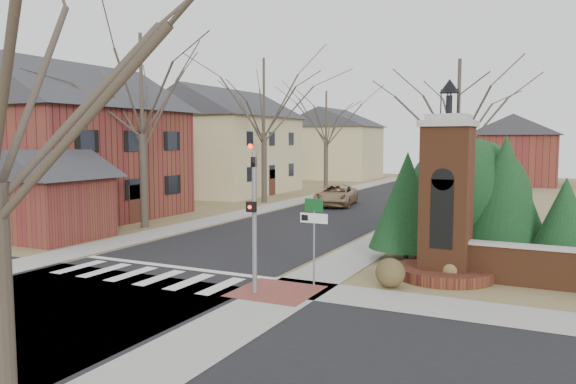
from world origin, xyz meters
The scene contains 28 objects.
ground centered at (0.00, 0.00, 0.00)m, with size 120.00×120.00×0.00m, color olive.
main_street centered at (0.00, 22.00, 0.01)m, with size 8.00×70.00×0.01m, color black.
cross_street centered at (0.00, -3.00, 0.01)m, with size 120.00×8.00×0.01m, color black.
crosswalk_zone centered at (0.00, 0.80, 0.01)m, with size 8.00×2.20×0.02m, color silver.
stop_bar centered at (0.00, 2.30, 0.01)m, with size 8.00×0.35×0.02m, color silver.
sidewalk_right_main centered at (5.20, 22.00, 0.01)m, with size 2.00×60.00×0.02m, color gray.
sidewalk_left centered at (-5.20, 22.00, 0.01)m, with size 2.00×60.00×0.02m, color gray.
curb_apron centered at (4.80, 1.00, 0.01)m, with size 2.40×2.40×0.02m, color brown.
traffic_signal_pole centered at (4.30, 0.57, 2.59)m, with size 0.28×0.41×4.50m.
sign_post centered at (5.59, 1.99, 1.95)m, with size 0.90×0.07×2.75m.
brick_gate_monument centered at (9.00, 4.99, 2.17)m, with size 3.20×3.20×6.47m.
house_brick_left centered at (-13.01, 9.99, 4.66)m, with size 9.80×11.80×9.42m.
house_stucco_left centered at (-13.50, 27.00, 4.59)m, with size 9.80×12.80×9.28m.
garage_left centered at (-8.52, 4.49, 2.24)m, with size 4.80×4.80×4.29m.
house_distant_left centered at (-12.01, 48.00, 4.25)m, with size 10.80×8.80×8.53m.
house_distant_right centered at (7.99, 47.99, 3.65)m, with size 8.80×8.80×7.30m.
evergreen_near centered at (7.20, 7.00, 2.30)m, with size 2.80×2.80×4.10m.
evergreen_mid centered at (10.50, 8.20, 2.60)m, with size 3.40×3.40×4.70m.
evergreen_far centered at (12.50, 7.20, 1.90)m, with size 2.40×2.40×3.30m.
evergreen_mass centered at (9.00, 9.50, 2.40)m, with size 4.80×4.80×4.80m, color black.
bare_tree_0 centered at (-7.00, 9.00, 7.70)m, with size 8.05×8.05×11.15m.
bare_tree_1 centered at (-7.00, 22.00, 8.03)m, with size 8.40×8.40×11.64m.
bare_tree_2 centered at (-7.50, 35.00, 7.03)m, with size 7.35×7.35×10.19m.
bare_tree_3 centered at (7.50, 16.00, 6.69)m, with size 7.00×7.00×9.70m.
pickup_truck centered at (-1.60, 22.47, 0.72)m, with size 2.39×5.17×1.44m, color #977552.
distant_car centered at (1.60, 43.12, 0.77)m, with size 1.64×4.70×1.55m, color #393D41.
dry_shrub_left centered at (7.73, 3.00, 0.46)m, with size 0.91×0.91×0.91m, color brown.
dry_shrub_right centered at (9.30, 4.60, 0.41)m, with size 0.83×0.83×0.83m, color brown.
Camera 1 is at (12.34, -13.58, 4.54)m, focal length 35.00 mm.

